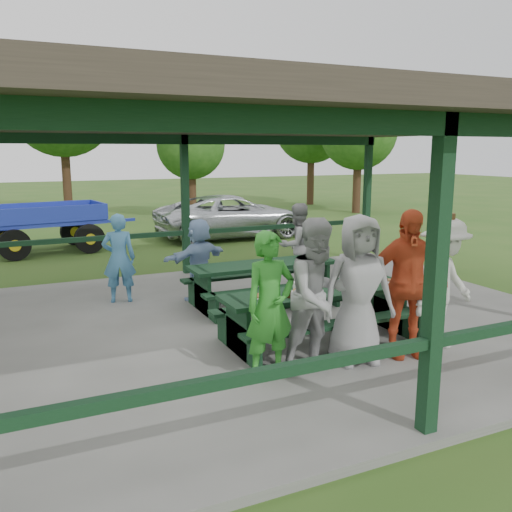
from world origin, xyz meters
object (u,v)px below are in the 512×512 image
contestant_grey_left (319,295)px  contestant_grey_mid (358,290)px  contestant_green (270,306)px  contestant_white_fedora (443,284)px  spectator_grey (297,245)px  pickup_truck (233,216)px  picnic_table_near (319,308)px  spectator_lblue (199,259)px  contestant_red (406,283)px  spectator_blue (119,258)px  farm_trailer (46,227)px  picnic_table_far (263,278)px

contestant_grey_left → contestant_grey_mid: size_ratio=0.99×
contestant_green → contestant_white_fedora: bearing=-7.0°
spectator_grey → pickup_truck: 7.01m
picnic_table_near → spectator_grey: (1.26, 2.90, 0.35)m
contestant_grey_left → spectator_lblue: (-0.26, 3.70, -0.21)m
contestant_green → contestant_red: (1.93, -0.10, 0.09)m
contestant_grey_mid → pickup_truck: (2.66, 10.61, -0.37)m
spectator_blue → pickup_truck: size_ratio=0.32×
contestant_green → contestant_grey_left: 0.65m
spectator_lblue → contestant_red: bearing=89.8°
contestant_green → contestant_grey_left: (0.64, -0.04, 0.06)m
spectator_lblue → spectator_blue: 1.42m
contestant_grey_left → contestant_grey_mid: (0.58, 0.01, 0.01)m
picnic_table_near → contestant_white_fedora: 1.71m
contestant_grey_mid → spectator_blue: (-2.20, 4.12, -0.16)m
contestant_red → contestant_white_fedora: size_ratio=1.05×
contestant_white_fedora → farm_trailer: bearing=99.8°
contestant_red → spectator_grey: contestant_red is taller
pickup_truck → farm_trailer: size_ratio=1.19×
contestant_grey_left → picnic_table_near: bearing=52.0°
picnic_table_far → spectator_blue: 2.59m
picnic_table_far → spectator_blue: (-2.24, 1.26, 0.32)m
picnic_table_far → contestant_grey_mid: 2.89m
picnic_table_far → contestant_white_fedora: size_ratio=1.40×
spectator_lblue → spectator_grey: (2.06, 0.07, 0.09)m
contestant_green → spectator_lblue: size_ratio=1.19×
contestant_grey_mid → contestant_red: size_ratio=0.98×
picnic_table_near → contestant_grey_left: size_ratio=1.50×
picnic_table_near → spectator_lblue: 2.96m
spectator_blue → farm_trailer: spectator_blue is taller
contestant_grey_mid → spectator_grey: bearing=83.9°
pickup_truck → farm_trailer: farm_trailer is taller
contestant_grey_left → contestant_white_fedora: size_ratio=1.02×
farm_trailer → pickup_truck: bearing=-5.3°
spectator_lblue → contestant_grey_mid: bearing=80.3°
contestant_red → spectator_lblue: size_ratio=1.32×
contestant_red → contestant_grey_left: bearing=-166.1°
pickup_truck → farm_trailer: bearing=92.8°
contestant_green → spectator_grey: 4.46m
picnic_table_far → contestant_grey_mid: size_ratio=1.36×
contestant_white_fedora → spectator_lblue: bearing=107.2°
contestant_green → spectator_lblue: (0.38, 3.66, -0.14)m
contestant_green → spectator_grey: contestant_green is taller
picnic_table_near → contestant_green: size_ratio=1.61×
contestant_white_fedora → spectator_lblue: 4.36m
contestant_green → contestant_grey_left: size_ratio=0.93×
picnic_table_near → pickup_truck: pickup_truck is taller
spectator_grey → spectator_blue: bearing=-14.3°
contestant_grey_mid → spectator_blue: 4.67m
contestant_red → pickup_truck: (1.95, 10.68, -0.39)m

